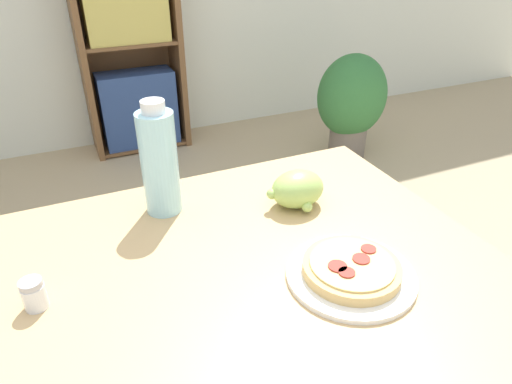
# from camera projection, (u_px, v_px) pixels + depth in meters

# --- Properties ---
(dining_table) EXTENTS (1.06, 0.79, 0.76)m
(dining_table) POSITION_uv_depth(u_px,v_px,m) (222.00, 326.00, 0.88)
(dining_table) COLOR tan
(dining_table) RESTS_ON ground_plane
(pizza_on_plate) EXTENTS (0.23, 0.23, 0.04)m
(pizza_on_plate) POSITION_uv_depth(u_px,v_px,m) (352.00, 272.00, 0.82)
(pizza_on_plate) COLOR white
(pizza_on_plate) RESTS_ON dining_table
(grape_bunch) EXTENTS (0.13, 0.10, 0.08)m
(grape_bunch) POSITION_uv_depth(u_px,v_px,m) (297.00, 190.00, 1.02)
(grape_bunch) COLOR #A8CC66
(grape_bunch) RESTS_ON dining_table
(drink_bottle) EXTENTS (0.08, 0.08, 0.25)m
(drink_bottle) POSITION_uv_depth(u_px,v_px,m) (159.00, 162.00, 0.97)
(drink_bottle) COLOR #A3DBEA
(drink_bottle) RESTS_ON dining_table
(salt_shaker) EXTENTS (0.04, 0.04, 0.06)m
(salt_shaker) POSITION_uv_depth(u_px,v_px,m) (34.00, 294.00, 0.75)
(salt_shaker) COLOR white
(salt_shaker) RESTS_ON dining_table
(bookshelf) EXTENTS (0.62, 0.30, 1.38)m
(bookshelf) POSITION_uv_depth(u_px,v_px,m) (130.00, 52.00, 2.84)
(bookshelf) COLOR brown
(bookshelf) RESTS_ON ground_plane
(potted_plant_floor) EXTENTS (0.45, 0.38, 0.66)m
(potted_plant_floor) POSITION_uv_depth(u_px,v_px,m) (351.00, 102.00, 2.83)
(potted_plant_floor) COLOR #70665B
(potted_plant_floor) RESTS_ON ground_plane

